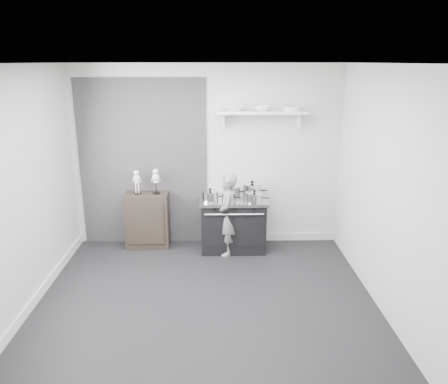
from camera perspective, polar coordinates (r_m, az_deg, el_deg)
The scene contains 16 objects.
ground at distance 5.35m, azimuth -2.45°, elevation -13.86°, with size 4.00×4.00×0.00m, color black.
room_shell at distance 4.88m, azimuth -3.69°, elevation 3.88°, with size 4.02×3.62×2.71m.
wall_shelf at distance 6.36m, azimuth 5.00°, elevation 10.23°, with size 1.30×0.26×0.24m.
stove at distance 6.51m, azimuth 1.22°, elevation -4.15°, with size 0.99×0.62×0.79m.
side_cabinet at distance 6.71m, azimuth -9.94°, elevation -3.62°, with size 0.64×0.37×0.83m, color black.
child at distance 6.27m, azimuth 0.43°, elevation -2.98°, with size 0.44×0.29×1.21m, color gray.
pot_front_left at distance 6.24m, azimuth -1.80°, elevation -0.52°, with size 0.33×0.24×0.20m.
pot_back_left at distance 6.48m, azimuth 1.02°, elevation 0.13°, with size 0.34×0.26×0.19m.
pot_back_right at distance 6.46m, azimuth 3.69°, elevation 0.27°, with size 0.36×0.28×0.25m.
pot_front_right at distance 6.20m, azimuth 3.99°, elevation -0.71°, with size 0.32×0.23×0.19m.
pot_front_center at distance 6.23m, azimuth 0.58°, elevation -0.66°, with size 0.29×0.20×0.16m.
skeleton_full at distance 6.54m, azimuth -11.33°, elevation 1.52°, with size 0.12×0.07×0.41m, color silver, non-canonical shape.
skeleton_torso at distance 6.49m, azimuth -8.90°, elevation 1.63°, with size 0.12×0.08×0.43m, color silver, non-canonical shape.
bowl_large at distance 6.31m, azimuth 1.38°, elevation 10.87°, with size 0.29×0.29×0.07m, color white.
bowl_small at distance 6.34m, azimuth 5.00°, elevation 10.84°, with size 0.23×0.23×0.07m, color white.
plate_stack at distance 6.40m, azimuth 8.93°, elevation 10.70°, with size 0.25×0.25×0.06m, color silver.
Camera 1 is at (0.13, -4.60, 2.72)m, focal length 35.00 mm.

